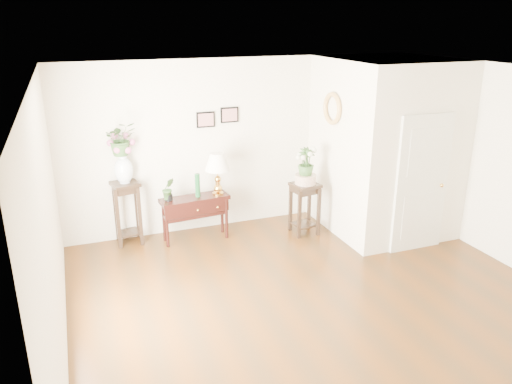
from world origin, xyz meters
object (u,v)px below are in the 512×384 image
plant_stand_b (304,208)px  table_lamp (218,173)px  console_table (195,218)px  plant_stand_a (128,213)px

plant_stand_b → table_lamp: bearing=164.2°
console_table → plant_stand_a: (-1.02, 0.26, 0.14)m
table_lamp → plant_stand_a: (-1.40, 0.26, -0.57)m
table_lamp → plant_stand_a: 1.54m
table_lamp → console_table: bearing=180.0°
table_lamp → plant_stand_b: 1.55m
plant_stand_a → plant_stand_b: size_ratio=1.17×
console_table → table_lamp: size_ratio=1.58×
console_table → plant_stand_b: (1.74, -0.38, 0.07)m
plant_stand_a → plant_stand_b: 2.83m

